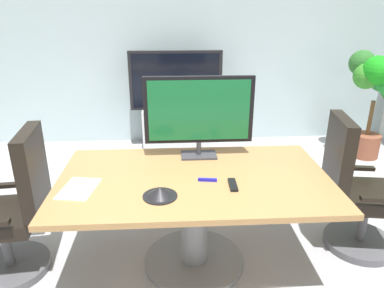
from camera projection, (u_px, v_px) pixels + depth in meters
ground_plane at (177, 276)px, 2.66m from camera, size 7.33×7.33×0.00m
wall_back_glass_partition at (171, 47)px, 4.89m from camera, size 6.33×0.10×2.63m
conference_table at (194, 201)px, 2.61m from camera, size 1.90×1.10×0.73m
office_chair_left at (15, 217)px, 2.56m from camera, size 0.62×0.59×1.09m
office_chair_right at (355, 196)px, 2.84m from camera, size 0.63×0.61×1.09m
tv_monitor at (199, 112)px, 2.77m from camera, size 0.84×0.18×0.64m
wall_display_unit at (176, 116)px, 4.88m from camera, size 1.20×0.36×1.31m
potted_plant at (376, 89)px, 4.39m from camera, size 0.69×0.64×1.33m
conference_phone at (160, 192)px, 2.27m from camera, size 0.22×0.22×0.07m
remote_control at (233, 185)px, 2.41m from camera, size 0.06×0.17×0.02m
whiteboard_marker at (208, 180)px, 2.48m from camera, size 0.13×0.04×0.02m
paper_notepad at (79, 189)px, 2.37m from camera, size 0.26×0.33×0.01m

